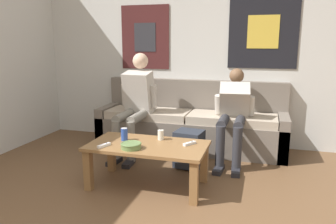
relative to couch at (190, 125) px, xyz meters
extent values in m
cube|color=silver|center=(0.07, 0.32, 0.98)|extent=(10.00, 0.05, 2.55)
cube|color=#471E1E|center=(-0.72, 0.29, 1.13)|extent=(0.69, 0.01, 0.86)
cube|color=#2D2D33|center=(-0.72, 0.28, 1.13)|extent=(0.31, 0.01, 0.39)
cube|color=black|center=(0.84, 0.29, 1.20)|extent=(0.85, 0.01, 0.90)
cube|color=gold|center=(0.84, 0.28, 1.20)|extent=(0.38, 0.01, 0.41)
cube|color=#70665B|center=(0.00, 0.23, 0.14)|extent=(2.41, 0.13, 0.87)
cube|color=#70665B|center=(0.00, -0.10, -0.10)|extent=(2.41, 0.53, 0.39)
cube|color=#70665B|center=(-1.15, -0.10, -0.04)|extent=(0.12, 0.53, 0.51)
cube|color=#70665B|center=(1.15, -0.10, -0.04)|extent=(0.12, 0.53, 0.51)
cube|color=#B2A38E|center=(-0.54, -0.10, 0.15)|extent=(1.07, 0.49, 0.10)
cube|color=#B2A38E|center=(0.54, -0.10, 0.15)|extent=(1.07, 0.49, 0.10)
cube|color=olive|center=(-0.13, -1.27, 0.11)|extent=(1.12, 0.60, 0.03)
cube|color=olive|center=(-0.64, -1.03, -0.10)|extent=(0.07, 0.07, 0.39)
cube|color=olive|center=(0.37, -1.03, -0.10)|extent=(0.07, 0.07, 0.39)
cube|color=olive|center=(-0.64, -1.52, -0.10)|extent=(0.07, 0.07, 0.39)
cube|color=olive|center=(0.37, -1.52, -0.10)|extent=(0.07, 0.07, 0.39)
cylinder|color=gray|center=(-0.71, -0.53, 0.20)|extent=(0.11, 0.46, 0.11)
cylinder|color=gray|center=(-0.71, -0.77, -0.04)|extent=(0.10, 0.10, 0.47)
cube|color=#232328|center=(-0.71, -0.84, -0.27)|extent=(0.11, 0.25, 0.05)
cylinder|color=gray|center=(-0.53, -0.53, 0.20)|extent=(0.11, 0.46, 0.11)
cylinder|color=gray|center=(-0.53, -0.77, -0.04)|extent=(0.10, 0.10, 0.47)
cube|color=#232328|center=(-0.53, -0.84, -0.27)|extent=(0.11, 0.25, 0.05)
cube|color=beige|center=(-0.62, -0.25, 0.45)|extent=(0.36, 0.33, 0.55)
sphere|color=beige|center=(-0.62, -0.18, 0.84)|extent=(0.20, 0.20, 0.20)
cylinder|color=beige|center=(-0.81, -0.26, 0.41)|extent=(0.08, 0.11, 0.29)
cylinder|color=beige|center=(-0.42, -0.26, 0.41)|extent=(0.08, 0.11, 0.29)
cylinder|color=#2D2D33|center=(0.48, -0.49, 0.20)|extent=(0.11, 0.37, 0.11)
cylinder|color=#2D2D33|center=(0.48, -0.67, -0.04)|extent=(0.10, 0.10, 0.47)
cube|color=#232328|center=(0.48, -0.74, -0.27)|extent=(0.11, 0.25, 0.05)
cylinder|color=#2D2D33|center=(0.66, -0.49, 0.20)|extent=(0.11, 0.37, 0.11)
cylinder|color=#2D2D33|center=(0.66, -0.67, -0.04)|extent=(0.10, 0.10, 0.47)
cube|color=#232328|center=(0.66, -0.74, -0.27)|extent=(0.11, 0.25, 0.05)
cube|color=beige|center=(0.57, -0.19, 0.38)|extent=(0.38, 0.44, 0.48)
sphere|color=brown|center=(0.57, -0.01, 0.67)|extent=(0.18, 0.18, 0.18)
cylinder|color=beige|center=(0.37, -0.16, 0.33)|extent=(0.08, 0.14, 0.25)
cylinder|color=beige|center=(0.76, -0.16, 0.33)|extent=(0.08, 0.14, 0.25)
cube|color=#282D38|center=(0.13, -0.67, -0.09)|extent=(0.33, 0.30, 0.41)
cube|color=#282D38|center=(0.12, -0.78, -0.18)|extent=(0.22, 0.12, 0.18)
cylinder|color=#607F47|center=(-0.23, -1.44, 0.15)|extent=(0.18, 0.18, 0.05)
torus|color=#607F47|center=(-0.23, -1.44, 0.17)|extent=(0.19, 0.19, 0.02)
cylinder|color=silver|center=(-0.06, -1.10, 0.17)|extent=(0.06, 0.06, 0.10)
cylinder|color=black|center=(-0.06, -1.10, 0.23)|extent=(0.00, 0.00, 0.01)
cylinder|color=#28479E|center=(-0.40, -1.22, 0.18)|extent=(0.07, 0.07, 0.12)
cylinder|color=silver|center=(-0.40, -1.22, 0.25)|extent=(0.06, 0.06, 0.00)
cube|color=white|center=(-0.50, -1.46, 0.13)|extent=(0.08, 0.15, 0.02)
cylinder|color=#333842|center=(-0.49, -1.43, 0.15)|extent=(0.01, 0.01, 0.00)
cube|color=white|center=(0.25, -1.18, 0.13)|extent=(0.11, 0.14, 0.02)
cylinder|color=#333842|center=(0.27, -1.15, 0.15)|extent=(0.01, 0.01, 0.00)
camera|label=1|loc=(0.89, -4.07, 1.07)|focal=35.00mm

